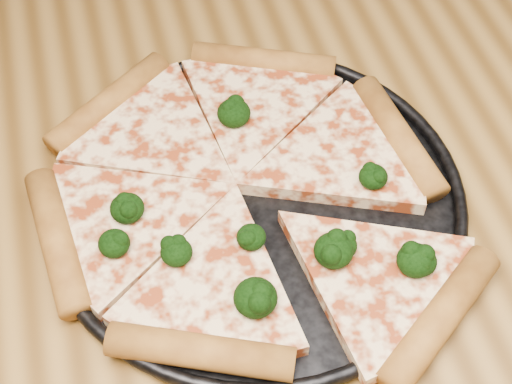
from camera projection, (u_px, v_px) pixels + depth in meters
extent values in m
cube|color=olive|center=(171.00, 300.00, 0.62)|extent=(1.20, 0.90, 0.04)
cube|color=brown|center=(473.00, 132.00, 1.23)|extent=(0.06, 0.06, 0.71)
cylinder|color=black|center=(256.00, 201.00, 0.65)|extent=(0.35, 0.35, 0.01)
torus|color=black|center=(256.00, 196.00, 0.64)|extent=(0.36, 0.36, 0.01)
cylinder|color=#AF732B|center=(398.00, 137.00, 0.67)|extent=(0.04, 0.14, 0.03)
cylinder|color=#AF732B|center=(264.00, 61.00, 0.73)|extent=(0.14, 0.08, 0.03)
cylinder|color=#AF732B|center=(109.00, 103.00, 0.70)|extent=(0.13, 0.10, 0.03)
cylinder|color=#AF732B|center=(57.00, 240.00, 0.61)|extent=(0.04, 0.14, 0.03)
cylinder|color=#AF732B|center=(201.00, 352.00, 0.55)|extent=(0.14, 0.08, 0.03)
cylinder|color=#AF732B|center=(440.00, 318.00, 0.57)|extent=(0.13, 0.10, 0.03)
ellipsoid|color=black|center=(234.00, 113.00, 0.68)|extent=(0.03, 0.03, 0.02)
ellipsoid|color=black|center=(251.00, 237.00, 0.60)|extent=(0.02, 0.02, 0.02)
ellipsoid|color=black|center=(420.00, 261.00, 0.58)|extent=(0.03, 0.03, 0.02)
ellipsoid|color=black|center=(416.00, 260.00, 0.58)|extent=(0.03, 0.03, 0.02)
ellipsoid|color=black|center=(114.00, 243.00, 0.59)|extent=(0.03, 0.03, 0.02)
ellipsoid|color=black|center=(255.00, 298.00, 0.56)|extent=(0.03, 0.03, 0.02)
ellipsoid|color=black|center=(127.00, 208.00, 0.61)|extent=(0.03, 0.03, 0.02)
ellipsoid|color=black|center=(373.00, 177.00, 0.63)|extent=(0.02, 0.02, 0.02)
ellipsoid|color=black|center=(334.00, 251.00, 0.59)|extent=(0.03, 0.03, 0.02)
ellipsoid|color=black|center=(176.00, 252.00, 0.59)|extent=(0.03, 0.03, 0.02)
ellipsoid|color=black|center=(342.00, 245.00, 0.59)|extent=(0.02, 0.02, 0.02)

